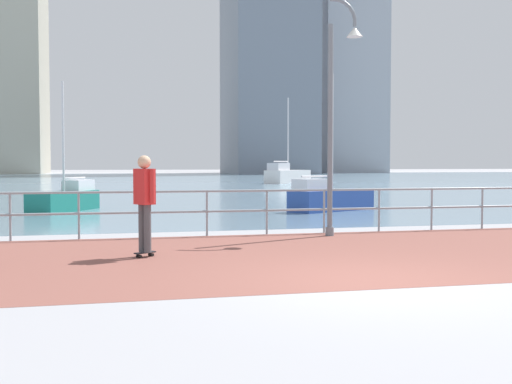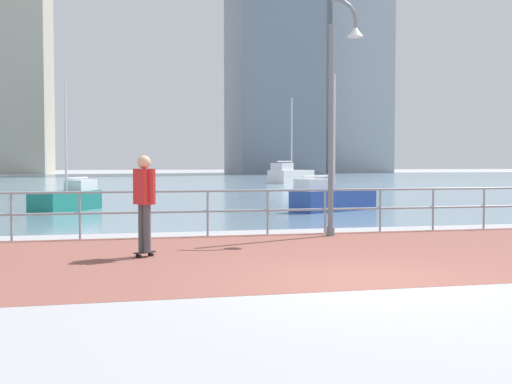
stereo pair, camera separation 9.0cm
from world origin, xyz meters
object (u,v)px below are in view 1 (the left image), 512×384
lamppost (337,105)px  skateboarder (145,196)px  sailboat_red (66,199)px  sailboat_ivory (329,198)px  sailboat_teal (287,175)px

lamppost → skateboarder: 5.31m
skateboarder → sailboat_red: (-2.03, 11.53, -0.66)m
sailboat_ivory → sailboat_red: size_ratio=1.06×
sailboat_ivory → sailboat_red: (-8.88, 2.04, -0.03)m
sailboat_teal → sailboat_red: 31.55m
sailboat_teal → skateboarder: bearing=-109.5°
lamppost → sailboat_ivory: 8.04m
sailboat_ivory → sailboat_red: sailboat_ivory is taller
sailboat_teal → sailboat_ivory: size_ratio=1.48×
sailboat_red → lamppost: bearing=-55.2°
sailboat_ivory → sailboat_teal: bearing=76.8°
skateboarder → sailboat_ivory: sailboat_ivory is taller
lamppost → sailboat_ivory: size_ratio=1.13×
skateboarder → sailboat_red: sailboat_red is taller
sailboat_teal → sailboat_red: sailboat_teal is taller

